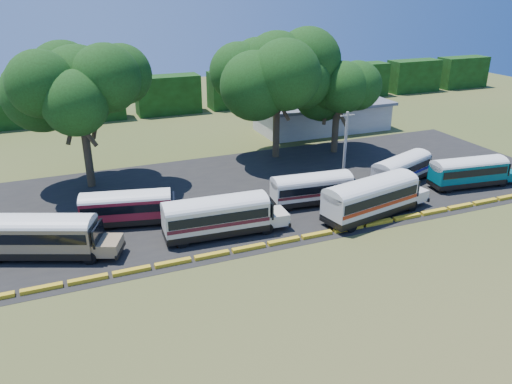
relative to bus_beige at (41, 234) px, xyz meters
name	(u,v)px	position (x,y,z in m)	size (l,w,h in m)	color
ground	(306,245)	(19.26, -5.80, -1.96)	(160.00, 160.00, 0.00)	#36501A
asphalt_strip	(260,190)	(20.26, 6.20, -1.95)	(64.00, 24.00, 0.02)	black
curb	(300,238)	(19.26, -4.80, -1.81)	(53.70, 0.45, 0.30)	yellow
terminal_building	(322,116)	(37.26, 24.20, 0.07)	(19.00, 9.00, 4.00)	beige
treeline_backdrop	(168,95)	(19.26, 42.20, 1.04)	(130.00, 4.00, 6.00)	black
bus_beige	(41,234)	(0.00, 0.00, 0.00)	(10.60, 6.28, 3.42)	black
bus_red	(129,206)	(6.97, 3.23, -0.22)	(9.49, 4.17, 3.03)	black
bus_cream_west	(218,214)	(13.36, -1.65, -0.03)	(10.51, 3.14, 3.41)	black
bus_cream_east	(313,187)	(23.59, 1.19, -0.26)	(9.32, 3.08, 3.01)	black
bus_white_red	(372,196)	(26.95, -3.33, 0.10)	(11.43, 4.90, 3.65)	black
bus_white_blue	(402,168)	(34.55, 2.40, -0.24)	(9.46, 5.40, 3.04)	black
bus_teal	(470,170)	(40.34, -0.89, -0.19)	(9.63, 3.41, 3.10)	black
tree_west	(78,86)	(4.68, 13.80, 8.27)	(10.40, 10.40, 14.09)	#382B1C
tree_center	(277,67)	(26.14, 15.42, 8.60)	(10.83, 10.83, 14.58)	#382B1C
tree_east	(338,87)	(33.63, 14.45, 6.04)	(7.82, 7.82, 10.94)	#382B1C
utility_pole	(345,146)	(29.45, 5.46, 1.83)	(1.60, 0.30, 7.37)	gray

